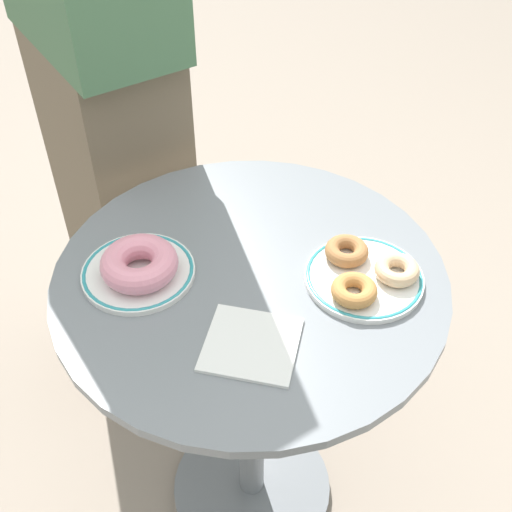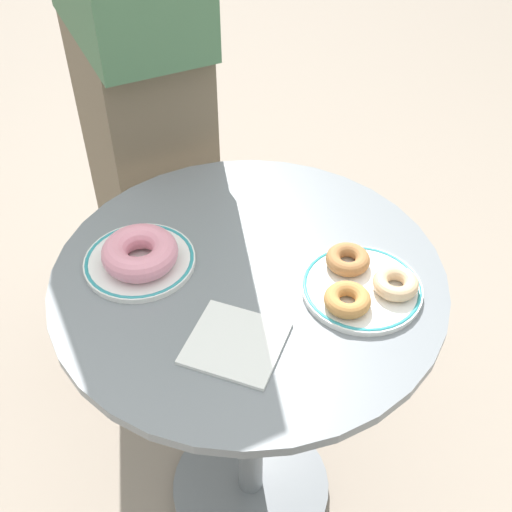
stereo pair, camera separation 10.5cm
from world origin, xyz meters
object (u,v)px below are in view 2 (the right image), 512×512
Objects in this scene: cafe_table at (249,367)px; donut_old_fashioned at (347,300)px; plate_left at (140,261)px; donut_cinnamon at (348,259)px; donut_pink_frosted at (140,253)px; person_figure at (137,75)px; donut_glazed at (396,283)px; paper_napkin at (235,343)px; plate_right at (362,288)px.

donut_old_fashioned is (0.15, -0.08, 0.27)m from cafe_table.
donut_cinnamon is at bearing -1.75° from plate_left.
donut_pink_frosted is 0.49m from person_figure.
donut_cinnamon is at bearing -0.27° from donut_pink_frosted.
person_figure is (-0.48, 0.53, 0.08)m from donut_glazed.
donut_pink_frosted is 1.73× the size of donut_cinnamon.
cafe_table is 5.83× the size of donut_pink_frosted.
plate_left reaches higher than paper_napkin.
person_figure reaches higher than donut_old_fashioned.
plate_right is at bearing -9.04° from plate_left.
plate_right is at bearing -7.76° from donut_pink_frosted.
donut_cinnamon is (0.34, -0.01, 0.02)m from plate_left.
plate_right is at bearing -50.99° from person_figure.
donut_old_fashioned is at bearing -95.62° from donut_cinnamon.
donut_glazed and donut_old_fashioned have the same top height.
plate_right is 1.54× the size of donut_pink_frosted.
donut_glazed is (0.41, -0.06, 0.02)m from plate_left.
donut_cinnamon is 0.04× the size of person_figure.
plate_right is (0.36, -0.06, 0.00)m from plate_left.
plate_right is 0.23m from paper_napkin.
donut_cinnamon is (-0.02, 0.05, 0.02)m from plate_right.
paper_napkin is at bearing -156.85° from donut_glazed.
donut_old_fashioned is 0.70m from person_figure.
donut_old_fashioned is at bearing -123.56° from plate_right.
plate_left is 0.48m from person_figure.
paper_napkin is at bearing -45.03° from donut_pink_frosted.
plate_left is 2.56× the size of donut_old_fashioned.
donut_pink_frosted is at bearing 176.55° from cafe_table.
donut_pink_frosted is (-0.36, 0.05, 0.03)m from plate_right.
donut_glazed is at bearing -10.89° from cafe_table.
person_figure reaches higher than plate_right.
donut_glazed is at bearing -7.71° from donut_pink_frosted.
donut_pink_frosted is 0.41m from donut_glazed.
plate_right reaches higher than cafe_table.
paper_napkin is (-0.20, -0.11, -0.00)m from plate_right.
donut_pink_frosted reaches higher than donut_old_fashioned.
person_figure reaches higher than donut_cinnamon.
paper_napkin is 0.08× the size of person_figure.
person_figure is at bearing 131.83° from donut_glazed.
donut_pink_frosted reaches higher than plate_left.
donut_pink_frosted is (0.00, -0.01, 0.03)m from plate_left.
cafe_table is at bearing -6.15° from plate_left.
paper_napkin is at bearing -45.72° from plate_left.
plate_left is at bearing 178.25° from donut_cinnamon.
donut_cinnamon is at bearing 142.50° from donut_glazed.
plate_left is (-0.18, 0.02, 0.26)m from cafe_table.
plate_left is 0.37m from plate_right.
donut_old_fashioned is (-0.03, -0.04, 0.02)m from plate_right.
donut_glazed is at bearing -48.17° from person_figure.
plate_right is 2.67× the size of donut_old_fashioned.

